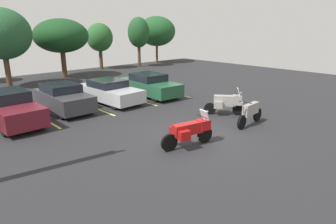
% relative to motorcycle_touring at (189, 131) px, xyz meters
% --- Properties ---
extents(ground, '(44.00, 44.00, 0.10)m').
position_rel_motorcycle_touring_xyz_m(ground, '(0.94, 0.36, -0.69)').
color(ground, '#262628').
extents(motorcycle_touring, '(2.31, 0.99, 1.37)m').
position_rel_motorcycle_touring_xyz_m(motorcycle_touring, '(0.00, 0.00, 0.00)').
color(motorcycle_touring, black).
rests_on(motorcycle_touring, ground).
extents(motorcycle_second, '(1.45, 1.67, 1.45)m').
position_rel_motorcycle_touring_xyz_m(motorcycle_second, '(4.49, 1.55, 0.03)').
color(motorcycle_second, black).
rests_on(motorcycle_second, ground).
extents(motorcycle_third, '(2.22, 0.62, 1.29)m').
position_rel_motorcycle_touring_xyz_m(motorcycle_third, '(3.96, -0.21, -0.04)').
color(motorcycle_third, black).
rests_on(motorcycle_third, ground).
extents(parking_stripes, '(14.74, 5.03, 0.01)m').
position_rel_motorcycle_touring_xyz_m(parking_stripes, '(-1.37, 7.88, -0.64)').
color(parking_stripes, '#EAE066').
rests_on(parking_stripes, ground).
extents(car_maroon, '(1.89, 4.71, 1.57)m').
position_rel_motorcycle_touring_xyz_m(car_maroon, '(-4.20, 7.72, 0.11)').
color(car_maroon, maroon).
rests_on(car_maroon, ground).
extents(car_charcoal, '(1.86, 4.23, 1.47)m').
position_rel_motorcycle_touring_xyz_m(car_charcoal, '(-1.38, 8.14, 0.08)').
color(car_charcoal, '#38383D').
rests_on(car_charcoal, ground).
extents(car_silver, '(2.11, 4.64, 1.37)m').
position_rel_motorcycle_touring_xyz_m(car_silver, '(1.47, 8.02, 0.03)').
color(car_silver, '#B7B7BC').
rests_on(car_silver, ground).
extents(car_green, '(2.14, 4.83, 1.46)m').
position_rel_motorcycle_touring_xyz_m(car_green, '(4.42, 7.74, 0.07)').
color(car_green, '#235638').
rests_on(car_green, ground).
extents(tree_rear, '(4.07, 4.07, 5.80)m').
position_rel_motorcycle_touring_xyz_m(tree_rear, '(-1.68, 17.06, 3.30)').
color(tree_rear, '#4C3823').
rests_on(tree_rear, ground).
extents(tree_left, '(4.70, 4.70, 5.14)m').
position_rel_motorcycle_touring_xyz_m(tree_left, '(3.34, 18.49, 3.01)').
color(tree_left, '#4C3823').
rests_on(tree_left, ground).
extents(tree_far_right, '(2.41, 2.41, 5.45)m').
position_rel_motorcycle_touring_xyz_m(tree_far_right, '(12.73, 19.63, 3.12)').
color(tree_far_right, '#4C3823').
rests_on(tree_far_right, ground).
extents(tree_center_left, '(4.60, 4.60, 5.65)m').
position_rel_motorcycle_touring_xyz_m(tree_center_left, '(16.66, 21.08, 3.20)').
color(tree_center_left, '#4C3823').
rests_on(tree_center_left, ground).
extents(tree_right, '(2.76, 2.76, 4.80)m').
position_rel_motorcycle_touring_xyz_m(tree_right, '(8.59, 20.99, 2.67)').
color(tree_right, '#4C3823').
rests_on(tree_right, ground).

